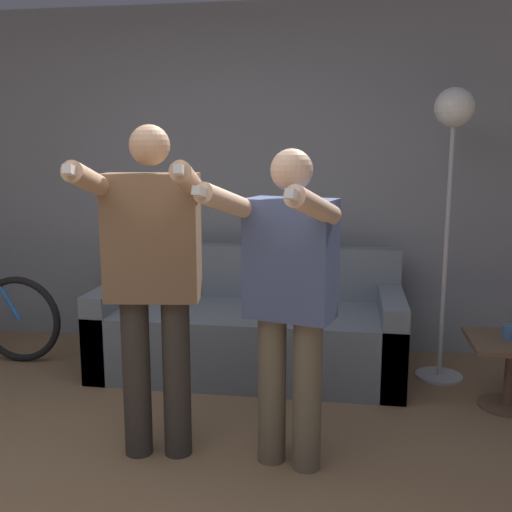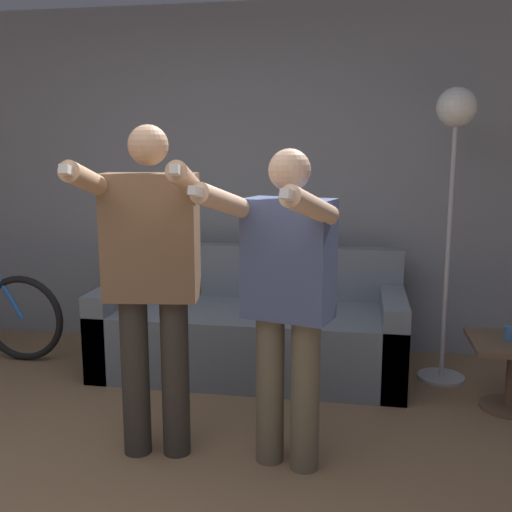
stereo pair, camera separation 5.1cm
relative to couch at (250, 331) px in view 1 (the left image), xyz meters
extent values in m
cube|color=gray|center=(-0.29, 0.61, 1.02)|extent=(10.00, 0.05, 2.60)
cube|color=slate|center=(0.00, -0.04, -0.05)|extent=(2.08, 0.85, 0.46)
cube|color=slate|center=(0.00, 0.32, 0.37)|extent=(2.08, 0.14, 0.38)
cube|color=slate|center=(-0.96, -0.04, 0.02)|extent=(0.16, 0.85, 0.60)
cube|color=slate|center=(0.96, -0.04, 0.02)|extent=(0.16, 0.85, 0.60)
cylinder|color=#38332D|center=(-0.37, -1.23, 0.13)|extent=(0.14, 0.14, 0.82)
cylinder|color=#38332D|center=(-0.17, -1.21, 0.13)|extent=(0.14, 0.14, 0.82)
cube|color=brown|center=(-0.27, -1.22, 0.84)|extent=(0.48, 0.28, 0.61)
sphere|color=tan|center=(-0.27, -1.22, 1.28)|extent=(0.19, 0.19, 0.19)
cylinder|color=tan|center=(-0.45, -1.49, 1.12)|extent=(0.16, 0.52, 0.19)
cube|color=white|center=(-0.42, -1.73, 1.17)|extent=(0.05, 0.13, 0.06)
cylinder|color=tan|center=(-0.03, -1.43, 1.12)|extent=(0.16, 0.52, 0.19)
cube|color=white|center=(0.01, -1.68, 1.17)|extent=(0.05, 0.13, 0.06)
cylinder|color=#6B604C|center=(0.31, -1.20, 0.09)|extent=(0.14, 0.14, 0.75)
cylinder|color=#6B604C|center=(0.49, -1.24, 0.09)|extent=(0.14, 0.14, 0.75)
cube|color=#475684|center=(0.40, -1.22, 0.75)|extent=(0.45, 0.32, 0.56)
sphere|color=#D8AD8C|center=(0.40, -1.22, 1.16)|extent=(0.20, 0.20, 0.20)
cylinder|color=#D8AD8C|center=(0.15, -1.40, 1.03)|extent=(0.22, 0.51, 0.21)
cube|color=white|center=(0.09, -1.64, 1.09)|extent=(0.07, 0.13, 0.06)
cylinder|color=#D8AD8C|center=(0.52, -1.51, 1.03)|extent=(0.22, 0.51, 0.21)
cube|color=white|center=(0.46, -1.74, 1.09)|extent=(0.07, 0.13, 0.06)
ellipsoid|color=silver|center=(0.28, 0.32, 0.62)|extent=(0.36, 0.13, 0.14)
sphere|color=silver|center=(0.43, 0.32, 0.67)|extent=(0.11, 0.11, 0.11)
ellipsoid|color=silver|center=(0.09, 0.34, 0.58)|extent=(0.20, 0.04, 0.04)
cone|color=silver|center=(0.41, 0.30, 0.72)|extent=(0.03, 0.03, 0.03)
cone|color=silver|center=(0.41, 0.34, 0.72)|extent=(0.03, 0.03, 0.03)
cylinder|color=#B2B2B7|center=(1.30, 0.06, -0.27)|extent=(0.31, 0.31, 0.02)
cylinder|color=#B2B2B7|center=(1.30, 0.06, 0.58)|extent=(0.03, 0.03, 1.72)
sphere|color=white|center=(1.30, 0.06, 1.51)|extent=(0.25, 0.25, 0.25)
cylinder|color=brown|center=(1.64, -0.36, -0.27)|extent=(0.35, 0.35, 0.02)
cylinder|color=brown|center=(1.64, -0.36, -0.09)|extent=(0.06, 0.06, 0.39)
cube|color=brown|center=(1.64, -0.36, 0.12)|extent=(0.50, 0.50, 0.03)
cylinder|color=#3D6693|center=(1.63, -0.34, 0.18)|extent=(0.08, 0.08, 0.08)
torus|color=black|center=(-1.68, -0.09, 0.04)|extent=(0.64, 0.05, 0.64)
cylinder|color=blue|center=(-1.78, -0.09, 0.21)|extent=(0.22, 0.04, 0.37)
camera|label=1|loc=(0.66, -3.96, 1.27)|focal=42.00mm
camera|label=2|loc=(0.71, -3.95, 1.27)|focal=42.00mm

